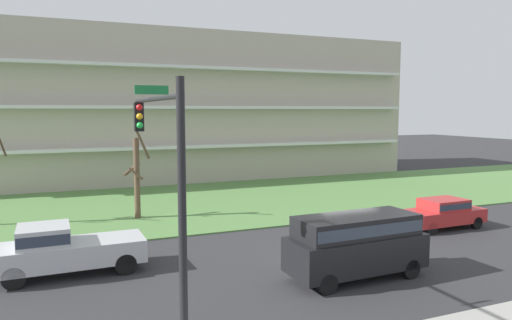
# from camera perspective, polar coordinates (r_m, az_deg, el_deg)

# --- Properties ---
(ground) EXTENTS (160.00, 160.00, 0.00)m
(ground) POSITION_cam_1_polar(r_m,az_deg,el_deg) (20.21, 9.66, -11.88)
(ground) COLOR #2D2D30
(grass_lawn_strip) EXTENTS (80.00, 16.00, 0.08)m
(grass_lawn_strip) POSITION_cam_1_polar(r_m,az_deg,el_deg) (32.53, -3.64, -4.90)
(grass_lawn_strip) COLOR #547F42
(grass_lawn_strip) RESTS_ON ground
(apartment_building) EXTENTS (42.01, 12.60, 12.89)m
(apartment_building) POSITION_cam_1_polar(r_m,az_deg,el_deg) (45.25, -9.42, 6.24)
(apartment_building) COLOR #B2A899
(apartment_building) RESTS_ON ground
(tree_left) EXTENTS (1.55, 1.56, 5.19)m
(tree_left) POSITION_cam_1_polar(r_m,az_deg,el_deg) (27.61, -14.17, -1.81)
(tree_left) COLOR brown
(tree_left) RESTS_ON ground
(pickup_silver_near_left) EXTENTS (5.44, 2.11, 1.95)m
(pickup_silver_near_left) POSITION_cam_1_polar(r_m,az_deg,el_deg) (19.42, -22.19, -9.86)
(pickup_silver_near_left) COLOR #B7BABF
(pickup_silver_near_left) RESTS_ON ground
(van_black_center_left) EXTENTS (5.27, 2.19, 2.36)m
(van_black_center_left) POSITION_cam_1_polar(r_m,az_deg,el_deg) (17.99, 11.99, -9.55)
(van_black_center_left) COLOR black
(van_black_center_left) RESTS_ON ground
(sedan_red_center_right) EXTENTS (4.43, 1.88, 1.57)m
(sedan_red_center_right) POSITION_cam_1_polar(r_m,az_deg,el_deg) (26.82, 21.64, -5.85)
(sedan_red_center_right) COLOR #B22828
(sedan_red_center_right) RESTS_ON ground
(traffic_signal_mast) EXTENTS (0.90, 5.94, 6.87)m
(traffic_signal_mast) POSITION_cam_1_polar(r_m,az_deg,el_deg) (11.89, -11.16, -1.16)
(traffic_signal_mast) COLOR black
(traffic_signal_mast) RESTS_ON ground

